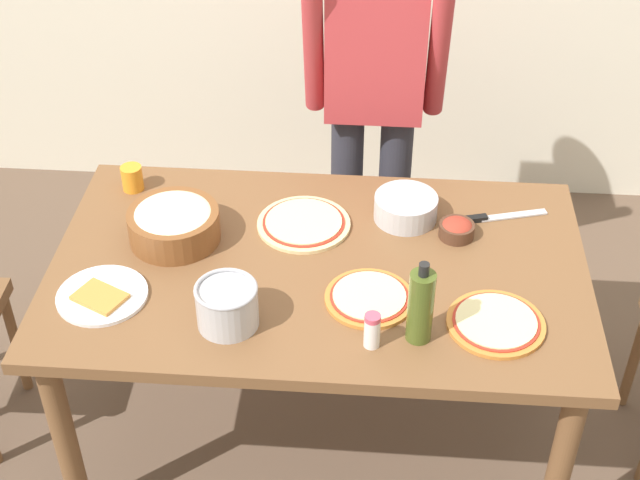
{
  "coord_description": "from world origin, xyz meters",
  "views": [
    {
      "loc": [
        0.16,
        -2.09,
        2.48
      ],
      "look_at": [
        0.0,
        0.05,
        0.81
      ],
      "focal_mm": 50.99,
      "sensor_mm": 36.0,
      "label": 1
    }
  ],
  "objects": [
    {
      "name": "small_sauce_bowl",
      "position": [
        0.41,
        0.17,
        0.79
      ],
      "size": [
        0.11,
        0.11,
        0.06
      ],
      "color": "#4C2D1E",
      "rests_on": "dining_table"
    },
    {
      "name": "chef_knife",
      "position": [
        0.53,
        0.26,
        0.77
      ],
      "size": [
        0.29,
        0.1,
        0.02
      ],
      "color": "silver",
      "rests_on": "dining_table"
    },
    {
      "name": "pizza_second_cooked",
      "position": [
        0.16,
        -0.15,
        0.77
      ],
      "size": [
        0.25,
        0.25,
        0.02
      ],
      "color": "#C67A33",
      "rests_on": "dining_table"
    },
    {
      "name": "salt_shaker",
      "position": [
        0.17,
        -0.33,
        0.81
      ],
      "size": [
        0.04,
        0.04,
        0.11
      ],
      "color": "white",
      "rests_on": "dining_table"
    },
    {
      "name": "steel_pot",
      "position": [
        -0.23,
        -0.28,
        0.83
      ],
      "size": [
        0.17,
        0.17,
        0.13
      ],
      "color": "#B7B7BC",
      "rests_on": "dining_table"
    },
    {
      "name": "person_cook",
      "position": [
        0.14,
        0.76,
        0.94
      ],
      "size": [
        0.49,
        0.25,
        1.62
      ],
      "color": "#2D2D38",
      "rests_on": "ground"
    },
    {
      "name": "mixing_bowl_steel",
      "position": [
        0.26,
        0.25,
        0.8
      ],
      "size": [
        0.2,
        0.2,
        0.08
      ],
      "color": "#B7B7BC",
      "rests_on": "dining_table"
    },
    {
      "name": "plate_with_slice",
      "position": [
        -0.6,
        -0.2,
        0.77
      ],
      "size": [
        0.26,
        0.26,
        0.02
      ],
      "color": "white",
      "rests_on": "dining_table"
    },
    {
      "name": "olive_oil_bottle",
      "position": [
        0.29,
        -0.29,
        0.87
      ],
      "size": [
        0.07,
        0.07,
        0.26
      ],
      "color": "#47561E",
      "rests_on": "dining_table"
    },
    {
      "name": "popcorn_bowl",
      "position": [
        -0.45,
        0.09,
        0.82
      ],
      "size": [
        0.28,
        0.28,
        0.11
      ],
      "color": "brown",
      "rests_on": "dining_table"
    },
    {
      "name": "pizza_raw_on_board",
      "position": [
        -0.06,
        0.18,
        0.77
      ],
      "size": [
        0.29,
        0.29,
        0.02
      ],
      "color": "beige",
      "rests_on": "dining_table"
    },
    {
      "name": "ground",
      "position": [
        0.0,
        0.0,
        0.0
      ],
      "size": [
        8.0,
        8.0,
        0.0
      ],
      "primitive_type": "plane",
      "color": "brown"
    },
    {
      "name": "dining_table",
      "position": [
        0.0,
        0.0,
        0.67
      ],
      "size": [
        1.6,
        0.96,
        0.76
      ],
      "color": "brown",
      "rests_on": "ground"
    },
    {
      "name": "pizza_cooked_on_tray",
      "position": [
        0.51,
        -0.23,
        0.77
      ],
      "size": [
        0.27,
        0.27,
        0.02
      ],
      "color": "#C67A33",
      "rests_on": "dining_table"
    },
    {
      "name": "cup_orange",
      "position": [
        -0.64,
        0.34,
        0.8
      ],
      "size": [
        0.07,
        0.07,
        0.08
      ],
      "primitive_type": "cylinder",
      "color": "orange",
      "rests_on": "dining_table"
    }
  ]
}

